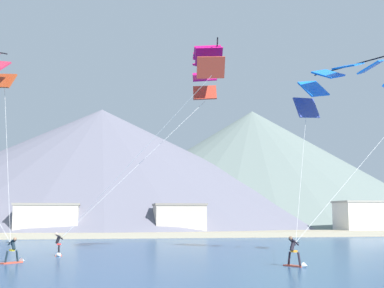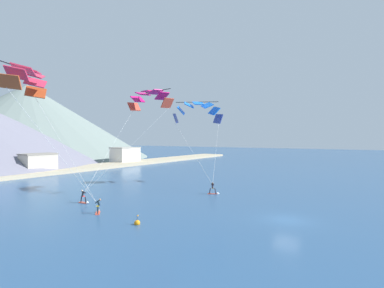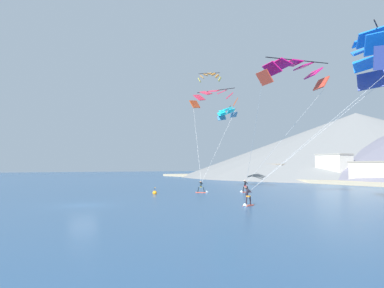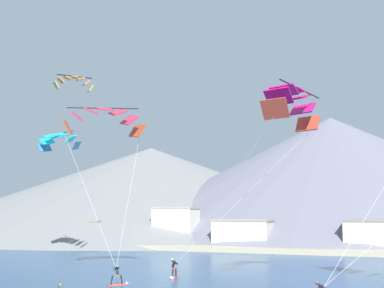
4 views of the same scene
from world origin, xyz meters
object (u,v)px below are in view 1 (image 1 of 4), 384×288
(kitesurfer_mid_center, at_px, (15,255))
(parafoil_kite_near_lead, at_px, (351,82))
(kitesurfer_near_lead, at_px, (296,257))
(parafoil_kite_near_trail, at_px, (206,67))
(kitesurfer_near_trail, at_px, (58,249))

(kitesurfer_mid_center, bearing_deg, parafoil_kite_near_lead, 4.65)
(kitesurfer_near_lead, distance_m, parafoil_kite_near_trail, 16.94)
(kitesurfer_near_trail, xyz_separation_m, parafoil_kite_near_lead, (21.73, -3.35, 12.58))
(kitesurfer_near_trail, bearing_deg, parafoil_kite_near_lead, -8.77)
(kitesurfer_near_trail, distance_m, parafoil_kite_near_trail, 17.53)
(kitesurfer_near_trail, xyz_separation_m, kitesurfer_mid_center, (-2.30, -5.31, -0.07))
(parafoil_kite_near_trail, bearing_deg, parafoil_kite_near_lead, -9.92)
(kitesurfer_near_lead, bearing_deg, kitesurfer_near_trail, 142.35)
(kitesurfer_near_lead, height_order, parafoil_kite_near_trail, parafoil_kite_near_trail)
(kitesurfer_near_trail, bearing_deg, kitesurfer_near_lead, -37.65)
(kitesurfer_mid_center, height_order, parafoil_kite_near_lead, parafoil_kite_near_lead)
(kitesurfer_mid_center, relative_size, parafoil_kite_near_trail, 0.12)
(kitesurfer_near_trail, height_order, parafoil_kite_near_lead, parafoil_kite_near_lead)
(kitesurfer_near_lead, bearing_deg, parafoil_kite_near_trail, 109.18)
(parafoil_kite_near_lead, bearing_deg, kitesurfer_mid_center, -175.35)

